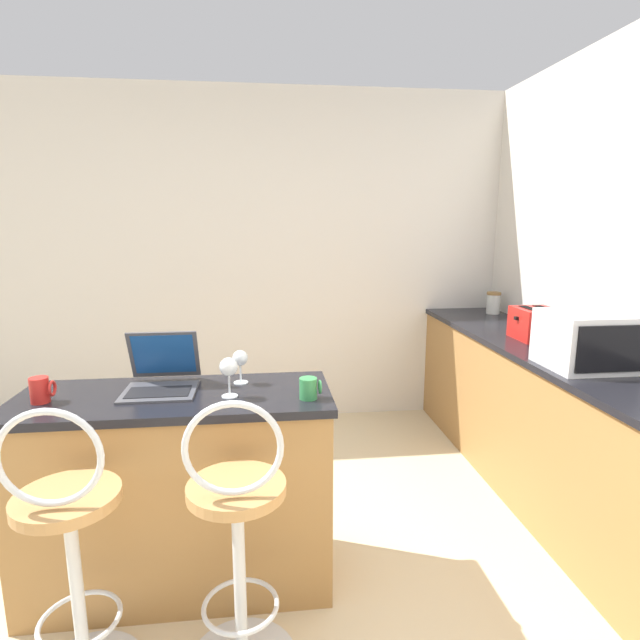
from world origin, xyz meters
The scene contains 13 objects.
wall_back centered at (0.00, 2.60, 1.30)m, with size 12.00×0.06×2.60m.
breakfast_bar centered at (-0.33, 0.66, 0.44)m, with size 1.31×0.52×0.89m.
counter_right centered at (1.69, 1.03, 0.44)m, with size 0.58×3.10×0.89m.
bar_stool_near centered at (-0.61, 0.18, 0.50)m, with size 0.40×0.40×1.06m.
bar_stool_far centered at (-0.06, 0.18, 0.50)m, with size 0.40×0.40×1.06m.
laptop centered at (-0.40, 0.75, 0.95)m, with size 0.30×0.32×0.24m.
microwave centered at (1.67, 0.83, 1.02)m, with size 0.46×0.36×0.28m.
toaster centered at (1.71, 1.43, 0.98)m, with size 0.26×0.26×0.20m.
storage_jar centered at (1.85, 2.30, 0.97)m, with size 0.11×0.11×0.17m.
wine_glass_tall centered at (-0.10, 0.61, 1.01)m, with size 0.08×0.08×0.17m.
mug_green centered at (0.23, 0.55, 0.93)m, with size 0.09×0.07×0.09m.
wine_glass_short centered at (-0.06, 0.78, 1.00)m, with size 0.07×0.07×0.15m.
mug_red centered at (-0.84, 0.63, 0.94)m, with size 0.09×0.07×0.10m.
Camera 1 is at (0.05, -1.39, 1.60)m, focal length 28.00 mm.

